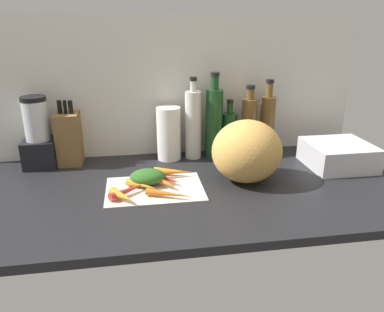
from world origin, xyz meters
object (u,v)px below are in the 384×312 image
object	(u,v)px
winter_squash	(247,151)
knife_block	(69,138)
bottle_2	(229,133)
paper_towel_roll	(169,134)
bottle_3	(249,125)
blender_appliance	(39,137)
cutting_board	(155,188)
carrot_4	(165,182)
carrot_5	(130,189)
carrot_3	(165,173)
carrot_2	(123,196)
carrot_0	(141,185)
carrot_7	(169,194)
carrot_1	(166,179)
carrot_6	(173,171)
bottle_1	(214,122)
bottle_0	(193,124)
bottle_4	(267,123)

from	to	relation	value
winter_squash	knife_block	xyz separation A→B (cm)	(-68.24, 30.17, -0.70)
winter_squash	bottle_2	size ratio (longest dim) A/B	1.05
paper_towel_roll	bottle_3	distance (cm)	35.75
blender_appliance	bottle_3	xyz separation A→B (cm)	(89.18, -0.11, 1.04)
cutting_board	knife_block	size ratio (longest dim) A/B	1.28
cutting_board	carrot_4	world-z (taller)	carrot_4
carrot_5	winter_squash	world-z (taller)	winter_squash
cutting_board	carrot_3	bearing A→B (deg)	61.62
carrot_2	bottle_2	xyz separation A→B (cm)	(47.11, 41.91, 7.42)
carrot_0	carrot_7	size ratio (longest dim) A/B	0.75
winter_squash	blender_appliance	size ratio (longest dim) A/B	0.89
carrot_2	knife_block	size ratio (longest dim) A/B	0.41
carrot_3	winter_squash	distance (cm)	32.06
carrot_5	blender_appliance	world-z (taller)	blender_appliance
carrot_7	paper_towel_roll	xyz separation A→B (cm)	(4.05, 39.57, 9.47)
carrot_1	blender_appliance	xyz separation A→B (cm)	(-49.64, 26.93, 10.35)
carrot_6	winter_squash	world-z (taller)	winter_squash
bottle_1	bottle_3	xyz separation A→B (cm)	(15.67, -0.40, -2.18)
carrot_2	blender_appliance	bearing A→B (deg)	130.50
carrot_5	bottle_1	bearing A→B (deg)	42.68
cutting_board	winter_squash	xyz separation A→B (cm)	(34.72, 2.53, 11.40)
carrot_0	bottle_3	xyz separation A→B (cm)	(48.81, 30.71, 11.58)
cutting_board	carrot_5	world-z (taller)	carrot_5
cutting_board	carrot_7	xyz separation A→B (cm)	(4.36, -8.78, 1.67)
carrot_2	winter_squash	xyz separation A→B (cm)	(45.92, 11.52, 9.29)
bottle_2	paper_towel_roll	bearing A→B (deg)	-175.60
carrot_0	paper_towel_roll	bearing A→B (deg)	67.01
cutting_board	paper_towel_roll	world-z (taller)	paper_towel_roll
bottle_0	bottle_3	bearing A→B (deg)	-0.86
carrot_4	bottle_3	world-z (taller)	bottle_3
cutting_board	carrot_6	distance (cm)	13.12
carrot_0	winter_squash	bearing A→B (deg)	3.88
paper_towel_roll	bottle_2	distance (cm)	27.63
winter_squash	bottle_3	xyz separation A→B (cm)	(9.37, 28.04, 1.87)
winter_squash	paper_towel_roll	bearing A→B (deg)	132.95
bottle_1	bottle_2	size ratio (longest dim) A/B	1.49
carrot_0	carrot_3	xyz separation A→B (cm)	(9.33, 8.69, 0.48)
bottle_3	carrot_6	bearing A→B (deg)	-150.94
carrot_0	bottle_0	xyz separation A→B (cm)	(23.88, 31.09, 13.16)
paper_towel_roll	bottle_0	xyz separation A→B (cm)	(10.76, 0.15, 3.71)
knife_block	blender_appliance	size ratio (longest dim) A/B	0.93
carrot_3	carrot_5	xyz separation A→B (cm)	(-13.35, -11.84, -0.42)
winter_squash	paper_towel_roll	world-z (taller)	winter_squash
carrot_2	carrot_4	distance (cm)	17.49
carrot_5	bottle_4	distance (cm)	72.03
carrot_5	bottle_3	xyz separation A→B (cm)	(52.82, 33.86, 11.52)
carrot_1	carrot_2	size ratio (longest dim) A/B	1.20
carrot_0	carrot_6	bearing A→B (deg)	40.13
carrot_0	paper_towel_roll	world-z (taller)	paper_towel_roll
cutting_board	paper_towel_roll	bearing A→B (deg)	74.73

